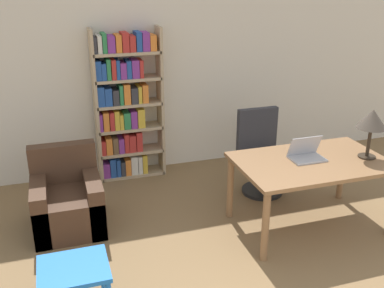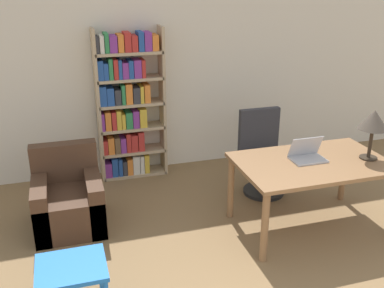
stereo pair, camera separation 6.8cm
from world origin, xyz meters
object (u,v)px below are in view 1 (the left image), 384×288
at_px(side_table_blue, 74,277).
at_px(armchair, 68,202).
at_px(laptop, 306,154).
at_px(bookshelf, 125,107).
at_px(office_chair, 261,155).
at_px(table_lamp, 372,120).
at_px(desk, 311,169).

bearing_deg(side_table_blue, armchair, 89.16).
distance_m(laptop, bookshelf, 2.36).
relative_size(office_chair, side_table_blue, 1.94).
height_order(side_table_blue, bookshelf, bookshelf).
bearing_deg(bookshelf, table_lamp, -41.58).
relative_size(table_lamp, side_table_blue, 0.98).
distance_m(laptop, armchair, 2.54).
bearing_deg(office_chair, laptop, -85.26).
xyz_separation_m(laptop, bookshelf, (-1.55, 1.78, 0.14)).
bearing_deg(table_lamp, bookshelf, 138.42).
distance_m(desk, laptop, 0.16).
height_order(laptop, armchair, laptop).
bearing_deg(desk, bookshelf, 130.87).
distance_m(table_lamp, bookshelf, 2.92).
xyz_separation_m(laptop, armchair, (-2.38, 0.70, -0.53)).
xyz_separation_m(side_table_blue, armchair, (0.02, 1.47, -0.13)).
height_order(table_lamp, office_chair, table_lamp).
bearing_deg(armchair, table_lamp, -15.99).
height_order(desk, table_lamp, table_lamp).
xyz_separation_m(laptop, office_chair, (-0.07, 0.86, -0.34)).
distance_m(laptop, table_lamp, 0.73).
xyz_separation_m(desk, side_table_blue, (-2.44, -0.70, -0.25)).
height_order(office_chair, armchair, office_chair).
xyz_separation_m(table_lamp, armchair, (-3.00, 0.86, -0.88)).
xyz_separation_m(armchair, bookshelf, (0.83, 1.07, 0.67)).
relative_size(desk, armchair, 1.85).
relative_size(laptop, side_table_blue, 0.66).
relative_size(side_table_blue, armchair, 0.63).
relative_size(laptop, armchair, 0.42).
bearing_deg(office_chair, table_lamp, -55.59).
distance_m(armchair, bookshelf, 1.51).
relative_size(table_lamp, bookshelf, 0.27).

